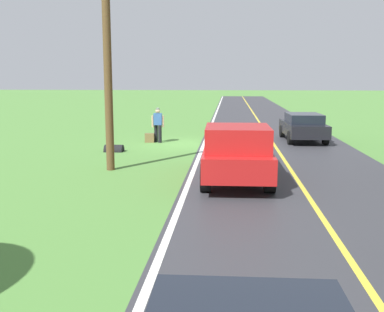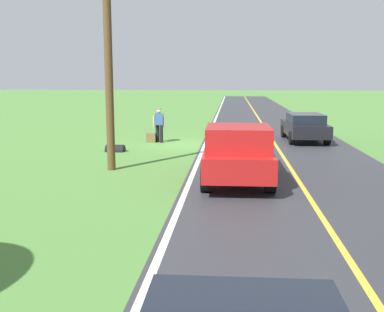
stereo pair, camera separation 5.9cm
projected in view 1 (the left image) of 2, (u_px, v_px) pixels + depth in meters
ground_plane at (181, 144)px, 22.65m from camera, size 200.00×200.00×0.00m
road_surface at (274, 145)px, 22.29m from camera, size 7.17×120.00×0.00m
lane_edge_line at (204, 144)px, 22.56m from camera, size 0.16×117.60×0.00m
lane_centre_line at (274, 145)px, 22.29m from camera, size 0.14×117.60×0.00m
hitchhiker_walking at (158, 123)px, 23.12m from camera, size 0.62×0.51×1.75m
suitcase_carried at (150, 138)px, 23.18m from camera, size 0.47×0.22×0.46m
pickup_truck_passing at (237, 151)px, 14.37m from camera, size 2.16×5.43×1.82m
sedan_near_oncoming at (303, 126)px, 23.67m from camera, size 2.03×4.45×1.41m
utility_pole_roadside at (107, 40)px, 15.57m from camera, size 0.28×0.28×8.89m
drainage_culvert at (114, 151)px, 20.38m from camera, size 0.80×0.60×0.60m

